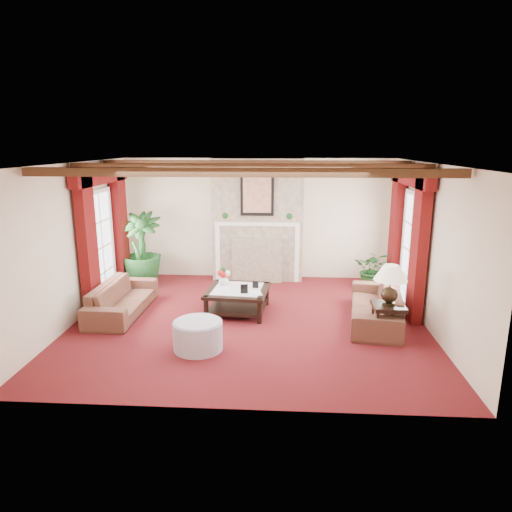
# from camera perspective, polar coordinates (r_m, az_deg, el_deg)

# --- Properties ---
(floor) EXTENTS (6.00, 6.00, 0.00)m
(floor) POSITION_cam_1_polar(r_m,az_deg,el_deg) (8.06, -0.85, -8.05)
(floor) COLOR #480C0D
(floor) RESTS_ON ground
(ceiling) EXTENTS (6.00, 6.00, 0.00)m
(ceiling) POSITION_cam_1_polar(r_m,az_deg,el_deg) (7.48, -0.92, 11.51)
(ceiling) COLOR white
(ceiling) RESTS_ON floor
(back_wall) EXTENTS (6.00, 0.02, 2.70)m
(back_wall) POSITION_cam_1_polar(r_m,az_deg,el_deg) (10.35, 0.28, 4.65)
(back_wall) COLOR beige
(back_wall) RESTS_ON ground
(left_wall) EXTENTS (0.02, 5.50, 2.70)m
(left_wall) POSITION_cam_1_polar(r_m,az_deg,el_deg) (8.43, -21.67, 1.53)
(left_wall) COLOR beige
(left_wall) RESTS_ON ground
(right_wall) EXTENTS (0.02, 5.50, 2.70)m
(right_wall) POSITION_cam_1_polar(r_m,az_deg,el_deg) (8.01, 21.04, 0.98)
(right_wall) COLOR beige
(right_wall) RESTS_ON ground
(ceiling_beams) EXTENTS (6.00, 3.00, 0.12)m
(ceiling_beams) POSITION_cam_1_polar(r_m,az_deg,el_deg) (7.48, -0.92, 11.05)
(ceiling_beams) COLOR #3E2613
(ceiling_beams) RESTS_ON ceiling
(fireplace) EXTENTS (2.00, 0.52, 2.70)m
(fireplace) POSITION_cam_1_polar(r_m,az_deg,el_deg) (10.02, 0.22, 12.11)
(fireplace) COLOR tan
(fireplace) RESTS_ON ground
(french_door_left) EXTENTS (0.10, 1.10, 2.16)m
(french_door_left) POSITION_cam_1_polar(r_m,az_deg,el_deg) (9.21, -19.33, 7.62)
(french_door_left) COLOR white
(french_door_left) RESTS_ON ground
(french_door_right) EXTENTS (0.10, 1.10, 2.16)m
(french_door_right) POSITION_cam_1_polar(r_m,az_deg,el_deg) (8.83, 19.39, 7.38)
(french_door_right) COLOR white
(french_door_right) RESTS_ON ground
(curtains_left) EXTENTS (0.20, 2.40, 2.55)m
(curtains_left) POSITION_cam_1_polar(r_m,az_deg,el_deg) (9.14, -18.90, 10.26)
(curtains_left) COLOR #510A0C
(curtains_left) RESTS_ON ground
(curtains_right) EXTENTS (0.20, 2.40, 2.55)m
(curtains_right) POSITION_cam_1_polar(r_m,az_deg,el_deg) (8.77, 18.91, 10.14)
(curtains_right) COLOR #510A0C
(curtains_right) RESTS_ON ground
(sofa_left) EXTENTS (1.97, 0.64, 0.76)m
(sofa_left) POSITION_cam_1_polar(r_m,az_deg,el_deg) (8.61, -16.42, -4.49)
(sofa_left) COLOR #3A0F17
(sofa_left) RESTS_ON ground
(sofa_right) EXTENTS (2.22, 1.20, 0.80)m
(sofa_right) POSITION_cam_1_polar(r_m,az_deg,el_deg) (8.17, 14.71, -5.23)
(sofa_right) COLOR #3A0F17
(sofa_right) RESTS_ON ground
(potted_palm) EXTENTS (1.05, 1.68, 0.89)m
(potted_palm) POSITION_cam_1_polar(r_m,az_deg,el_deg) (10.19, -14.08, -1.13)
(potted_palm) COLOR black
(potted_palm) RESTS_ON ground
(small_plant) EXTENTS (1.23, 1.27, 0.65)m
(small_plant) POSITION_cam_1_polar(r_m,az_deg,el_deg) (9.99, 14.40, -2.16)
(small_plant) COLOR black
(small_plant) RESTS_ON ground
(coffee_table) EXTENTS (1.18, 1.18, 0.44)m
(coffee_table) POSITION_cam_1_polar(r_m,az_deg,el_deg) (8.37, -2.29, -5.59)
(coffee_table) COLOR black
(coffee_table) RESTS_ON ground
(side_table) EXTENTS (0.57, 0.57, 0.57)m
(side_table) POSITION_cam_1_polar(r_m,az_deg,el_deg) (7.54, 16.09, -7.87)
(side_table) COLOR black
(side_table) RESTS_ON ground
(ottoman) EXTENTS (0.74, 0.74, 0.43)m
(ottoman) POSITION_cam_1_polar(r_m,az_deg,el_deg) (6.98, -7.26, -9.84)
(ottoman) COLOR #A79EB3
(ottoman) RESTS_ON ground
(table_lamp) EXTENTS (0.51, 0.51, 0.65)m
(table_lamp) POSITION_cam_1_polar(r_m,az_deg,el_deg) (7.34, 16.41, -3.42)
(table_lamp) COLOR black
(table_lamp) RESTS_ON side_table
(flower_vase) EXTENTS (0.23, 0.24, 0.19)m
(flower_vase) POSITION_cam_1_polar(r_m,az_deg,el_deg) (8.53, -4.06, -3.01)
(flower_vase) COLOR silver
(flower_vase) RESTS_ON coffee_table
(book) EXTENTS (0.23, 0.11, 0.30)m
(book) POSITION_cam_1_polar(r_m,az_deg,el_deg) (7.97, -0.91, -3.79)
(book) COLOR black
(book) RESTS_ON coffee_table
(photo_frame_a) EXTENTS (0.13, 0.05, 0.17)m
(photo_frame_a) POSITION_cam_1_polar(r_m,az_deg,el_deg) (8.01, -1.49, -4.16)
(photo_frame_a) COLOR black
(photo_frame_a) RESTS_ON coffee_table
(photo_frame_b) EXTENTS (0.11, 0.04, 0.14)m
(photo_frame_b) POSITION_cam_1_polar(r_m,az_deg,el_deg) (8.30, -0.07, -3.62)
(photo_frame_b) COLOR black
(photo_frame_b) RESTS_ON coffee_table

